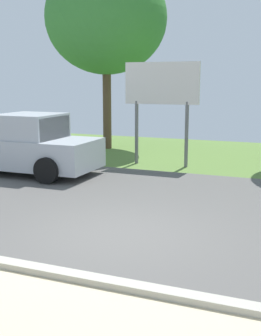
# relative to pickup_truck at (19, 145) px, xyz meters

# --- Properties ---
(ground_plane) EXTENTS (40.00, 22.00, 0.20)m
(ground_plane) POSITION_rel_pickup_truck_xyz_m (5.18, -1.19, -0.92)
(ground_plane) COLOR #565451
(pickup_truck) EXTENTS (5.20, 2.28, 1.88)m
(pickup_truck) POSITION_rel_pickup_truck_xyz_m (0.00, 0.00, 0.00)
(pickup_truck) COLOR #ADB2BA
(pickup_truck) RESTS_ON ground_plane
(roadside_billboard) EXTENTS (2.60, 0.12, 3.50)m
(roadside_billboard) POSITION_rel_pickup_truck_xyz_m (3.80, 2.87, 1.68)
(roadside_billboard) COLOR slate
(roadside_billboard) RESTS_ON ground_plane
(tree_left_far) EXTENTS (5.02, 5.02, 7.69)m
(tree_left_far) POSITION_rel_pickup_truck_xyz_m (0.45, 5.70, 4.53)
(tree_left_far) COLOR brown
(tree_left_far) RESTS_ON ground_plane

